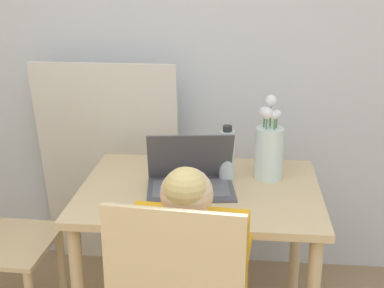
{
  "coord_description": "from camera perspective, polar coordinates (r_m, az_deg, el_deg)",
  "views": [
    {
      "loc": [
        0.22,
        -0.42,
        1.57
      ],
      "look_at": [
        0.02,
        1.58,
        0.88
      ],
      "focal_mm": 50.0,
      "sensor_mm": 36.0,
      "label": 1
    }
  ],
  "objects": [
    {
      "name": "flower_vase",
      "position": [
        2.24,
        8.2,
        -0.42
      ],
      "size": [
        0.12,
        0.12,
        0.35
      ],
      "color": "silver",
      "rests_on": "dining_table"
    },
    {
      "name": "dining_table",
      "position": [
        2.21,
        0.84,
        -7.07
      ],
      "size": [
        0.97,
        0.72,
        0.7
      ],
      "color": "#D6B784",
      "rests_on": "ground_plane"
    },
    {
      "name": "wall_back",
      "position": [
        2.67,
        0.9,
        12.01
      ],
      "size": [
        6.4,
        0.05,
        2.5
      ],
      "color": "silver",
      "rests_on": "ground_plane"
    },
    {
      "name": "water_bottle",
      "position": [
        2.21,
        3.73,
        -1.16
      ],
      "size": [
        0.06,
        0.06,
        0.24
      ],
      "color": "silver",
      "rests_on": "dining_table"
    },
    {
      "name": "laptop",
      "position": [
        2.15,
        -0.16,
        -3.4
      ],
      "size": [
        0.38,
        0.29,
        0.23
      ],
      "rotation": [
        0.0,
        0.0,
        0.14
      ],
      "color": "#4C4C51",
      "rests_on": "dining_table"
    },
    {
      "name": "cardboard_panel",
      "position": [
        2.78,
        -8.7,
        -2.64
      ],
      "size": [
        0.71,
        0.17,
        1.12
      ],
      "color": "silver",
      "rests_on": "ground_plane"
    },
    {
      "name": "person_seated",
      "position": [
        1.73,
        -0.2,
        -13.78
      ],
      "size": [
        0.39,
        0.45,
        1.02
      ],
      "rotation": [
        0.0,
        0.0,
        3.06
      ],
      "color": "orange",
      "rests_on": "ground_plane"
    }
  ]
}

